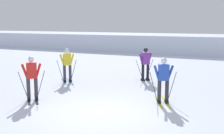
{
  "coord_description": "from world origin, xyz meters",
  "views": [
    {
      "loc": [
        4.18,
        -8.0,
        2.96
      ],
      "look_at": [
        -1.36,
        3.85,
        0.9
      ],
      "focal_mm": 45.27,
      "sensor_mm": 36.0,
      "label": 1
    }
  ],
  "objects_px": {
    "skier_blue": "(163,79)",
    "skier_purple": "(145,63)",
    "skier_yellow": "(67,64)",
    "skier_red": "(32,77)"
  },
  "relations": [
    {
      "from": "skier_red",
      "to": "skier_purple",
      "type": "bearing_deg",
      "value": 62.72
    },
    {
      "from": "skier_blue",
      "to": "skier_yellow",
      "type": "bearing_deg",
      "value": 162.75
    },
    {
      "from": "skier_purple",
      "to": "skier_blue",
      "type": "bearing_deg",
      "value": -62.43
    },
    {
      "from": "skier_yellow",
      "to": "skier_blue",
      "type": "height_order",
      "value": "same"
    },
    {
      "from": "skier_yellow",
      "to": "skier_red",
      "type": "bearing_deg",
      "value": -78.71
    },
    {
      "from": "skier_yellow",
      "to": "skier_red",
      "type": "distance_m",
      "value": 3.45
    },
    {
      "from": "skier_purple",
      "to": "skier_blue",
      "type": "height_order",
      "value": "same"
    },
    {
      "from": "skier_red",
      "to": "skier_blue",
      "type": "xyz_separation_m",
      "value": [
        4.64,
        1.73,
        0.0
      ]
    },
    {
      "from": "skier_purple",
      "to": "skier_red",
      "type": "height_order",
      "value": "same"
    },
    {
      "from": "skier_blue",
      "to": "skier_purple",
      "type": "bearing_deg",
      "value": 117.57
    }
  ]
}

